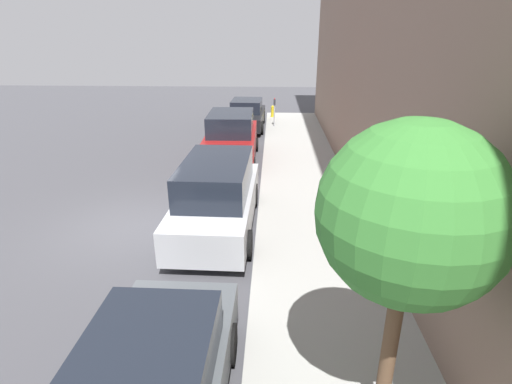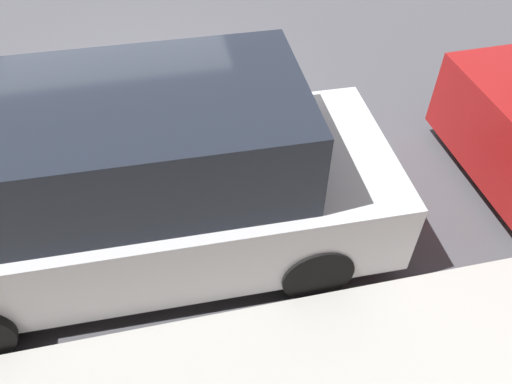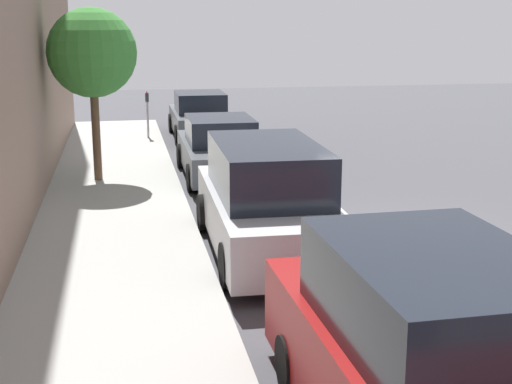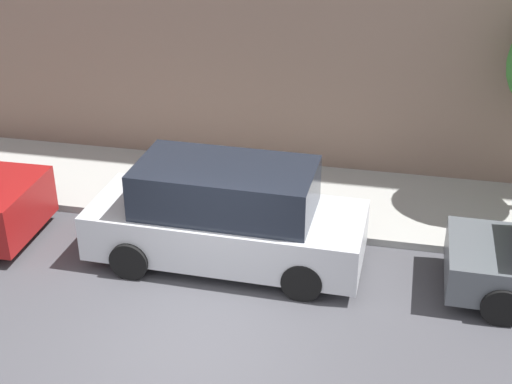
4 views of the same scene
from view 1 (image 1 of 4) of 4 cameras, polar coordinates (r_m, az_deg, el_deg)
name	(u,v)px [view 1 (image 1 of 4)]	position (r m, az deg, el deg)	size (l,w,h in m)	color
ground_plane	(129,227)	(11.48, -17.71, -4.83)	(60.00, 60.00, 0.00)	#424247
sidewalk	(313,229)	(10.82, 8.13, -5.19)	(3.02, 32.00, 0.15)	#9E9E99
parked_minivan_third	(217,196)	(10.60, -5.61, -0.62)	(2.02, 4.94, 1.90)	#B7BABF
parked_suv_fourth	(231,139)	(16.37, -3.57, 7.63)	(2.08, 4.84, 1.98)	maroon
parked_sedan_fifth	(247,115)	(22.27, -1.34, 10.95)	(1.92, 4.55, 1.54)	black
parking_meter_far	(274,109)	(22.01, 2.64, 11.73)	(0.11, 0.15, 1.51)	#ADADB2
street_tree	(411,215)	(4.61, 21.24, -3.11)	(2.07, 2.07, 4.04)	brown
fire_hydrant	(273,111)	(24.61, 2.39, 11.45)	(0.20, 0.20, 0.69)	gold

